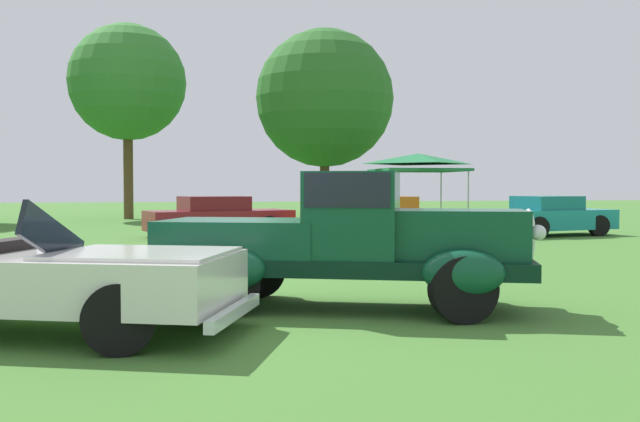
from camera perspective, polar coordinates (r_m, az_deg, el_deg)
ground_plane at (r=8.95m, az=-2.97°, el=-7.80°), size 120.00×120.00×0.00m
feature_pickup_truck at (r=8.80m, az=2.16°, el=-2.27°), size 4.76×2.90×1.70m
neighbor_convertible at (r=7.90m, az=-21.54°, el=-5.02°), size 4.67×3.02×1.40m
show_car_burgundy at (r=21.43m, az=-8.16°, el=-0.48°), size 4.57×2.83×1.22m
show_car_orange at (r=20.91m, az=5.00°, el=-0.53°), size 4.80×2.44×1.22m
show_car_teal at (r=22.90m, az=18.04°, el=-0.40°), size 4.20×2.56×1.22m
spectator_far_side at (r=16.12m, az=3.68°, el=-0.16°), size 0.45×0.33×1.69m
canopy_tent_center_field at (r=26.06m, az=7.90°, el=3.97°), size 3.06×3.06×2.71m
treeline_mid_left at (r=34.31m, az=-15.22°, el=9.92°), size 5.35×5.35×8.98m
treeline_center at (r=33.50m, az=0.38°, el=9.03°), size 6.42×6.42×8.84m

